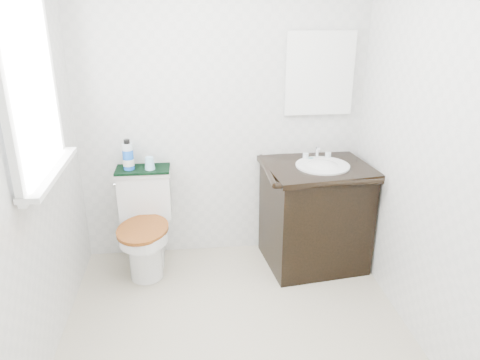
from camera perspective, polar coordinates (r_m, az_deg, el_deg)
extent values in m
plane|color=#B2A590|center=(3.04, -0.15, -19.38)|extent=(2.40, 2.40, 0.00)
plane|color=silver|center=(3.58, -2.24, 8.75)|extent=(2.40, 0.00, 2.40)
plane|color=silver|center=(1.36, 5.32, -14.00)|extent=(2.40, 0.00, 2.40)
plane|color=silver|center=(2.57, -25.43, 1.42)|extent=(0.00, 2.40, 2.40)
plane|color=silver|center=(2.77, 23.15, 3.14)|extent=(0.00, 2.40, 2.40)
cube|color=white|center=(2.70, -24.40, 10.26)|extent=(0.02, 0.70, 0.90)
cube|color=silver|center=(3.64, 9.69, 12.67)|extent=(0.50, 0.02, 0.60)
cylinder|color=silver|center=(3.61, -11.44, -8.92)|extent=(0.24, 0.24, 0.38)
cube|color=silver|center=(3.83, -11.15, -7.04)|extent=(0.24, 0.28, 0.38)
cube|color=silver|center=(3.69, -11.53, -1.88)|extent=(0.39, 0.18, 0.36)
cube|color=silver|center=(3.62, -11.75, 0.93)|extent=(0.41, 0.20, 0.03)
cylinder|color=silver|center=(3.48, -11.71, -6.59)|extent=(0.36, 0.36, 0.08)
cylinder|color=brown|center=(3.46, -11.77, -5.90)|extent=(0.43, 0.43, 0.03)
cube|color=black|center=(3.69, 9.02, -4.49)|extent=(0.79, 0.69, 0.78)
cube|color=black|center=(3.53, 9.40, 1.50)|extent=(0.83, 0.74, 0.04)
cylinder|color=silver|center=(3.50, 10.03, 1.74)|extent=(0.40, 0.40, 0.01)
ellipsoid|color=silver|center=(3.52, 9.97, 0.89)|extent=(0.34, 0.34, 0.17)
cylinder|color=silver|center=(3.64, 9.39, 3.27)|extent=(0.02, 0.02, 0.10)
cube|color=silver|center=(3.72, 5.42, -8.87)|extent=(0.19, 0.17, 0.23)
cube|color=silver|center=(3.66, 5.49, -7.13)|extent=(0.21, 0.19, 0.03)
cube|color=black|center=(3.61, -11.78, 1.29)|extent=(0.40, 0.22, 0.02)
cylinder|color=blue|center=(3.58, -13.45, 2.44)|extent=(0.08, 0.08, 0.15)
cylinder|color=silver|center=(3.55, -13.59, 3.97)|extent=(0.08, 0.08, 0.05)
cylinder|color=black|center=(3.54, -13.65, 4.59)|extent=(0.04, 0.04, 0.03)
cone|color=#96D1F6|center=(3.56, -10.96, 2.02)|extent=(0.08, 0.08, 0.09)
ellipsoid|color=#16646C|center=(3.63, 8.63, 2.62)|extent=(0.06, 0.04, 0.02)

